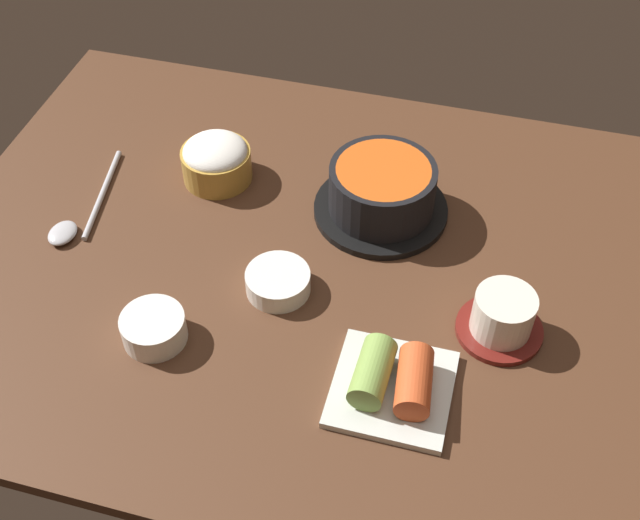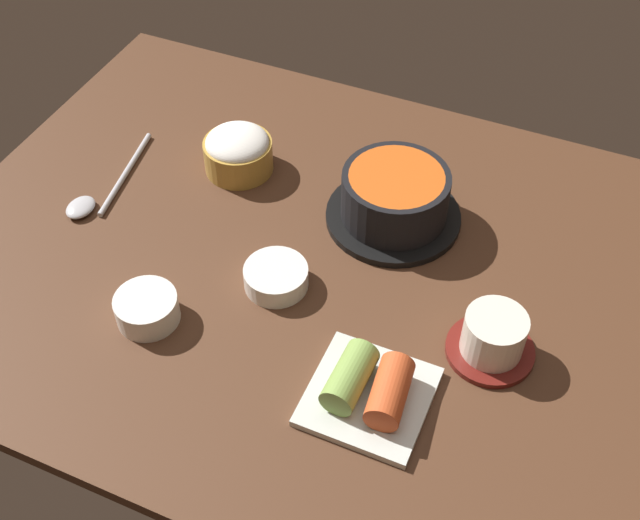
# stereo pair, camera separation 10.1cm
# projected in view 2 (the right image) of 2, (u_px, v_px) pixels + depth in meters

# --- Properties ---
(dining_table) EXTENTS (1.00, 0.76, 0.02)m
(dining_table) POSITION_uv_depth(u_px,v_px,m) (312.00, 266.00, 1.05)
(dining_table) COLOR #4C2D1C
(dining_table) RESTS_ON ground
(stone_pot) EXTENTS (0.18, 0.18, 0.08)m
(stone_pot) POSITION_uv_depth(u_px,v_px,m) (395.00, 198.00, 1.07)
(stone_pot) COLOR black
(stone_pot) RESTS_ON dining_table
(rice_bowl) EXTENTS (0.10, 0.10, 0.06)m
(rice_bowl) POSITION_uv_depth(u_px,v_px,m) (238.00, 151.00, 1.15)
(rice_bowl) COLOR #B78C38
(rice_bowl) RESTS_ON dining_table
(tea_cup_with_saucer) EXTENTS (0.10, 0.10, 0.06)m
(tea_cup_with_saucer) POSITION_uv_depth(u_px,v_px,m) (493.00, 337.00, 0.93)
(tea_cup_with_saucer) COLOR maroon
(tea_cup_with_saucer) RESTS_ON dining_table
(banchan_cup_center) EXTENTS (0.08, 0.08, 0.03)m
(banchan_cup_center) POSITION_uv_depth(u_px,v_px,m) (276.00, 276.00, 1.01)
(banchan_cup_center) COLOR white
(banchan_cup_center) RESTS_ON dining_table
(kimchi_plate) EXTENTS (0.13, 0.13, 0.05)m
(kimchi_plate) POSITION_uv_depth(u_px,v_px,m) (369.00, 389.00, 0.89)
(kimchi_plate) COLOR silver
(kimchi_plate) RESTS_ON dining_table
(side_bowl_near) EXTENTS (0.08, 0.08, 0.04)m
(side_bowl_near) POSITION_uv_depth(u_px,v_px,m) (147.00, 308.00, 0.97)
(side_bowl_near) COLOR white
(side_bowl_near) RESTS_ON dining_table
(spoon) EXTENTS (0.05, 0.20, 0.01)m
(spoon) POSITION_uv_depth(u_px,v_px,m) (97.00, 195.00, 1.12)
(spoon) COLOR #B7B7BC
(spoon) RESTS_ON dining_table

